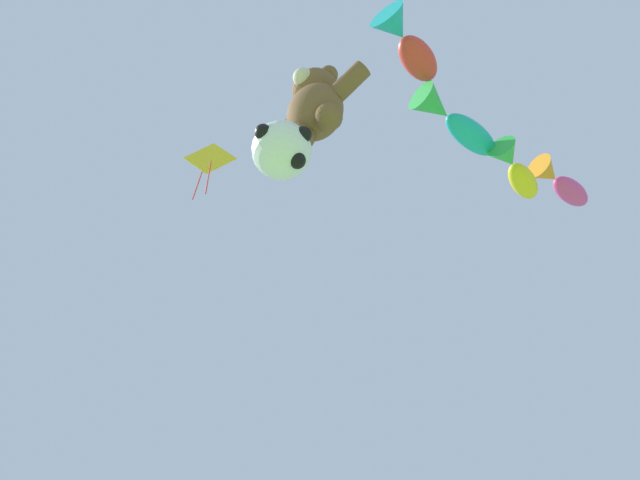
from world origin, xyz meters
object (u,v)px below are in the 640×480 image
object	(u,v)px
soccer_ball_kite	(282,150)
fish_kite_crimson	(406,42)
diamond_kite	(209,161)
fish_kite_goldfin	(515,169)
fish_kite_teal	(453,120)
fish_kite_magenta	(559,182)
teddy_bear_kite	(315,105)

from	to	relation	value
soccer_ball_kite	fish_kite_crimson	bearing A→B (deg)	24.71
fish_kite_crimson	soccer_ball_kite	bearing A→B (deg)	-155.29
diamond_kite	soccer_ball_kite	bearing A→B (deg)	-10.42
fish_kite_crimson	fish_kite_goldfin	xyz separation A→B (m)	(0.43, 3.77, -0.74)
soccer_ball_kite	fish_kite_goldfin	bearing A→B (deg)	60.10
fish_kite_teal	diamond_kite	distance (m)	5.91
diamond_kite	fish_kite_magenta	bearing A→B (deg)	41.34
diamond_kite	fish_kite_goldfin	bearing A→B (deg)	36.12
fish_kite_goldfin	teddy_bear_kite	bearing A→B (deg)	-115.66
fish_kite_crimson	diamond_kite	bearing A→B (deg)	-174.56
soccer_ball_kite	fish_kite_crimson	distance (m)	4.73
diamond_kite	teddy_bear_kite	bearing A→B (deg)	-5.90
fish_kite_crimson	fish_kite_magenta	size ratio (longest dim) A/B	0.97
soccer_ball_kite	fish_kite_teal	size ratio (longest dim) A/B	0.47
teddy_bear_kite	diamond_kite	xyz separation A→B (m)	(-3.63, 0.38, 2.57)
fish_kite_crimson	diamond_kite	size ratio (longest dim) A/B	0.74
fish_kite_teal	fish_kite_magenta	xyz separation A→B (m)	(1.18, 3.25, 0.40)
teddy_bear_kite	diamond_kite	world-z (taller)	diamond_kite
teddy_bear_kite	fish_kite_goldfin	xyz separation A→B (m)	(2.24, 4.66, 1.73)
soccer_ball_kite	fish_kite_goldfin	size ratio (longest dim) A/B	0.67
teddy_bear_kite	fish_kite_teal	size ratio (longest dim) A/B	1.01
soccer_ball_kite	fish_kite_teal	distance (m)	5.15
fish_kite_crimson	fish_kite_teal	world-z (taller)	fish_kite_crimson
teddy_bear_kite	fish_kite_teal	xyz separation A→B (m)	(1.70, 2.86, 1.99)
soccer_ball_kite	diamond_kite	world-z (taller)	diamond_kite
soccer_ball_kite	diamond_kite	distance (m)	5.13
fish_kite_goldfin	fish_kite_magenta	bearing A→B (deg)	66.11
fish_kite_crimson	fish_kite_magenta	distance (m)	5.32
teddy_bear_kite	diamond_kite	bearing A→B (deg)	174.10
fish_kite_teal	soccer_ball_kite	bearing A→B (deg)	-126.39
teddy_bear_kite	soccer_ball_kite	bearing A→B (deg)	-160.87
soccer_ball_kite	teddy_bear_kite	bearing A→B (deg)	19.13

